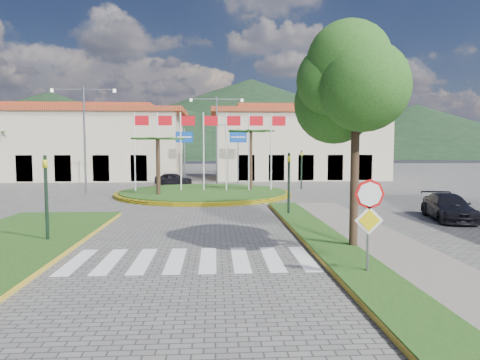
{
  "coord_description": "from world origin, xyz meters",
  "views": [
    {
      "loc": [
        0.82,
        -9.04,
        3.5
      ],
      "look_at": [
        1.83,
        8.0,
        2.17
      ],
      "focal_mm": 32.0,
      "sensor_mm": 36.0,
      "label": 1
    }
  ],
  "objects": [
    {
      "name": "hill_far_west",
      "position": [
        -55.0,
        140.0,
        11.0
      ],
      "size": [
        140.0,
        140.0,
        22.0
      ],
      "primitive_type": "cone",
      "color": "black",
      "rests_on": "ground"
    },
    {
      "name": "verge_right",
      "position": [
        4.8,
        2.0,
        0.09
      ],
      "size": [
        1.6,
        28.0,
        0.18
      ],
      "primitive_type": "cube",
      "color": "#1F4914",
      "rests_on": "ground"
    },
    {
      "name": "crosswalk",
      "position": [
        0.0,
        4.0,
        0.01
      ],
      "size": [
        8.0,
        3.0,
        0.01
      ],
      "primitive_type": "cube",
      "color": "silver",
      "rests_on": "ground"
    },
    {
      "name": "street_lamp_centre",
      "position": [
        1.0,
        30.0,
        4.5
      ],
      "size": [
        4.8,
        0.16,
        8.0
      ],
      "color": "slate",
      "rests_on": "ground"
    },
    {
      "name": "median_left",
      "position": [
        -6.5,
        6.0,
        0.09
      ],
      "size": [
        5.0,
        14.0,
        0.18
      ],
      "primitive_type": "cube",
      "color": "#1F4914",
      "rests_on": "ground"
    },
    {
      "name": "stop_sign",
      "position": [
        4.9,
        1.96,
        1.79
      ],
      "size": [
        0.8,
        0.11,
        2.65
      ],
      "color": "slate",
      "rests_on": "ground"
    },
    {
      "name": "hill_far_east",
      "position": [
        70.0,
        135.0,
        9.0
      ],
      "size": [
        120.0,
        120.0,
        18.0
      ],
      "primitive_type": "cone",
      "color": "black",
      "rests_on": "ground"
    },
    {
      "name": "hill_near_back",
      "position": [
        -10.0,
        130.0,
        8.0
      ],
      "size": [
        110.0,
        110.0,
        16.0
      ],
      "primitive_type": "cone",
      "color": "black",
      "rests_on": "ground"
    },
    {
      "name": "building_right",
      "position": [
        10.0,
        38.0,
        3.9
      ],
      "size": [
        19.08,
        9.54,
        8.05
      ],
      "color": "beige",
      "rests_on": "ground"
    },
    {
      "name": "direction_sign_west",
      "position": [
        -2.0,
        30.97,
        3.53
      ],
      "size": [
        1.6,
        0.14,
        5.2
      ],
      "color": "slate",
      "rests_on": "ground"
    },
    {
      "name": "sidewalk_right",
      "position": [
        6.0,
        2.0,
        0.07
      ],
      "size": [
        4.0,
        28.0,
        0.15
      ],
      "primitive_type": "cube",
      "color": "gray",
      "rests_on": "ground"
    },
    {
      "name": "ground",
      "position": [
        0.0,
        0.0,
        0.0
      ],
      "size": [
        160.0,
        160.0,
        0.0
      ],
      "primitive_type": "plane",
      "color": "#5A5755",
      "rests_on": "ground"
    },
    {
      "name": "traffic_light_far",
      "position": [
        8.0,
        26.0,
        1.94
      ],
      "size": [
        0.18,
        0.15,
        3.2
      ],
      "color": "black",
      "rests_on": "ground"
    },
    {
      "name": "white_van",
      "position": [
        -8.18,
        35.63,
        0.6
      ],
      "size": [
        4.78,
        3.54,
        1.21
      ],
      "primitive_type": "imported",
      "rotation": [
        0.0,
        0.0,
        1.17
      ],
      "color": "silver",
      "rests_on": "ground"
    },
    {
      "name": "traffic_light_right",
      "position": [
        4.5,
        12.0,
        1.94
      ],
      "size": [
        0.15,
        0.18,
        3.2
      ],
      "color": "black",
      "rests_on": "ground"
    },
    {
      "name": "direction_sign_east",
      "position": [
        3.0,
        30.97,
        3.53
      ],
      "size": [
        1.6,
        0.14,
        5.2
      ],
      "color": "slate",
      "rests_on": "ground"
    },
    {
      "name": "building_left",
      "position": [
        -14.0,
        38.0,
        3.9
      ],
      "size": [
        23.32,
        9.54,
        8.05
      ],
      "color": "beige",
      "rests_on": "ground"
    },
    {
      "name": "deciduous_tree",
      "position": [
        5.5,
        5.0,
        5.18
      ],
      "size": [
        3.6,
        3.6,
        6.8
      ],
      "color": "black",
      "rests_on": "ground"
    },
    {
      "name": "car_dark_b",
      "position": [
        6.92,
        35.72,
        0.53
      ],
      "size": [
        3.4,
        2.37,
        1.06
      ],
      "primitive_type": "imported",
      "rotation": [
        0.0,
        0.0,
        2.0
      ],
      "color": "black",
      "rests_on": "ground"
    },
    {
      "name": "car_dark_a",
      "position": [
        -2.95,
        30.0,
        0.58
      ],
      "size": [
        3.63,
        2.23,
        1.15
      ],
      "primitive_type": "imported",
      "rotation": [
        0.0,
        0.0,
        1.3
      ],
      "color": "black",
      "rests_on": "ground"
    },
    {
      "name": "roundabout_island",
      "position": [
        0.0,
        22.0,
        0.18
      ],
      "size": [
        12.7,
        12.7,
        6.0
      ],
      "color": "yellow",
      "rests_on": "ground"
    },
    {
      "name": "street_lamp_west",
      "position": [
        -9.0,
        24.0,
        4.5
      ],
      "size": [
        4.8,
        0.16,
        8.0
      ],
      "color": "slate",
      "rests_on": "ground"
    },
    {
      "name": "hill_far_mid",
      "position": [
        15.0,
        160.0,
        15.0
      ],
      "size": [
        180.0,
        180.0,
        30.0
      ],
      "primitive_type": "cone",
      "color": "black",
      "rests_on": "ground"
    },
    {
      "name": "car_side_right",
      "position": [
        12.0,
        10.65,
        0.61
      ],
      "size": [
        2.51,
        4.48,
        1.23
      ],
      "primitive_type": "imported",
      "rotation": [
        0.0,
        0.0,
        -0.2
      ],
      "color": "black",
      "rests_on": "ground"
    },
    {
      "name": "traffic_light_left",
      "position": [
        -5.2,
        6.5,
        1.94
      ],
      "size": [
        0.15,
        0.18,
        3.2
      ],
      "color": "black",
      "rests_on": "ground"
    }
  ]
}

